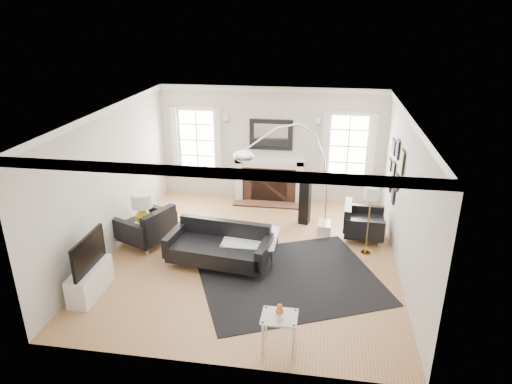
% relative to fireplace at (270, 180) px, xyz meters
% --- Properties ---
extents(floor, '(6.00, 6.00, 0.00)m').
position_rel_fireplace_xyz_m(floor, '(0.00, -2.79, -0.54)').
color(floor, '#A97347').
rests_on(floor, ground).
extents(back_wall, '(5.50, 0.04, 2.80)m').
position_rel_fireplace_xyz_m(back_wall, '(0.00, 0.21, 0.86)').
color(back_wall, beige).
rests_on(back_wall, floor).
extents(front_wall, '(5.50, 0.04, 2.80)m').
position_rel_fireplace_xyz_m(front_wall, '(0.00, -5.79, 0.86)').
color(front_wall, beige).
rests_on(front_wall, floor).
extents(left_wall, '(0.04, 6.00, 2.80)m').
position_rel_fireplace_xyz_m(left_wall, '(-2.75, -2.79, 0.86)').
color(left_wall, beige).
rests_on(left_wall, floor).
extents(right_wall, '(0.04, 6.00, 2.80)m').
position_rel_fireplace_xyz_m(right_wall, '(2.75, -2.79, 0.86)').
color(right_wall, beige).
rests_on(right_wall, floor).
extents(ceiling, '(5.50, 6.00, 0.02)m').
position_rel_fireplace_xyz_m(ceiling, '(0.00, -2.79, 2.26)').
color(ceiling, white).
rests_on(ceiling, back_wall).
extents(crown_molding, '(5.50, 6.00, 0.12)m').
position_rel_fireplace_xyz_m(crown_molding, '(0.00, -2.79, 2.20)').
color(crown_molding, white).
rests_on(crown_molding, back_wall).
extents(fireplace, '(1.70, 0.69, 1.11)m').
position_rel_fireplace_xyz_m(fireplace, '(0.00, 0.00, 0.00)').
color(fireplace, white).
rests_on(fireplace, floor).
extents(mantel_mirror, '(1.05, 0.07, 0.75)m').
position_rel_fireplace_xyz_m(mantel_mirror, '(0.00, 0.16, 1.11)').
color(mantel_mirror, black).
rests_on(mantel_mirror, back_wall).
extents(window_left, '(1.24, 0.15, 1.62)m').
position_rel_fireplace_xyz_m(window_left, '(-1.85, 0.16, 0.92)').
color(window_left, white).
rests_on(window_left, back_wall).
extents(window_right, '(1.24, 0.15, 1.62)m').
position_rel_fireplace_xyz_m(window_right, '(1.85, 0.16, 0.92)').
color(window_right, white).
rests_on(window_right, back_wall).
extents(gallery_wall, '(0.04, 1.73, 1.29)m').
position_rel_fireplace_xyz_m(gallery_wall, '(2.72, -1.50, 0.99)').
color(gallery_wall, black).
rests_on(gallery_wall, right_wall).
extents(tv_unit, '(0.35, 1.00, 1.09)m').
position_rel_fireplace_xyz_m(tv_unit, '(-2.44, -4.49, -0.21)').
color(tv_unit, white).
rests_on(tv_unit, floor).
extents(area_rug, '(3.82, 3.56, 0.01)m').
position_rel_fireplace_xyz_m(area_rug, '(0.79, -3.51, -0.54)').
color(area_rug, black).
rests_on(area_rug, floor).
extents(sofa, '(1.99, 1.10, 0.62)m').
position_rel_fireplace_xyz_m(sofa, '(-0.54, -3.16, -0.21)').
color(sofa, black).
rests_on(sofa, floor).
extents(armchair_left, '(1.19, 1.25, 0.67)m').
position_rel_fireplace_xyz_m(armchair_left, '(-2.14, -2.66, -0.17)').
color(armchair_left, black).
rests_on(armchair_left, floor).
extents(armchair_right, '(0.87, 0.96, 0.61)m').
position_rel_fireplace_xyz_m(armchair_right, '(2.14, -1.72, -0.20)').
color(armchair_right, black).
rests_on(armchair_right, floor).
extents(coffee_table, '(1.00, 1.00, 0.44)m').
position_rel_fireplace_xyz_m(coffee_table, '(0.00, -2.84, -0.13)').
color(coffee_table, silver).
rests_on(coffee_table, floor).
extents(side_table_left, '(0.43, 0.43, 0.47)m').
position_rel_fireplace_xyz_m(side_table_left, '(-2.20, -2.69, -0.17)').
color(side_table_left, silver).
rests_on(side_table_left, floor).
extents(nesting_table, '(0.50, 0.42, 0.55)m').
position_rel_fireplace_xyz_m(nesting_table, '(0.81, -5.33, -0.11)').
color(nesting_table, silver).
rests_on(nesting_table, floor).
extents(gourd_lamp, '(0.41, 0.41, 0.66)m').
position_rel_fireplace_xyz_m(gourd_lamp, '(-2.20, -2.69, 0.30)').
color(gourd_lamp, yellow).
rests_on(gourd_lamp, side_table_left).
extents(orange_vase, '(0.11, 0.11, 0.18)m').
position_rel_fireplace_xyz_m(orange_vase, '(0.81, -5.33, 0.10)').
color(orange_vase, '#D55F1B').
rests_on(orange_vase, nesting_table).
extents(arc_floor_lamp, '(1.82, 1.69, 2.58)m').
position_rel_fireplace_xyz_m(arc_floor_lamp, '(0.63, -2.21, 0.85)').
color(arc_floor_lamp, white).
rests_on(arc_floor_lamp, floor).
extents(stick_floor_lamp, '(0.28, 0.28, 1.40)m').
position_rel_fireplace_xyz_m(stick_floor_lamp, '(2.20, -2.39, 0.67)').
color(stick_floor_lamp, gold).
rests_on(stick_floor_lamp, floor).
extents(speaker_tower, '(0.27, 0.27, 1.11)m').
position_rel_fireplace_xyz_m(speaker_tower, '(0.93, -1.17, 0.01)').
color(speaker_tower, black).
rests_on(speaker_tower, floor).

